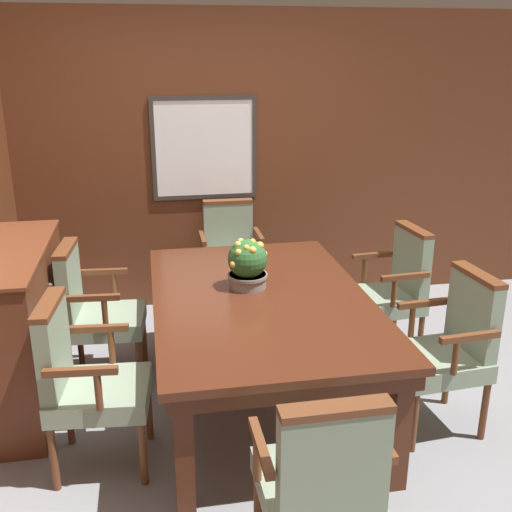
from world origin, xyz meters
The scene contains 11 objects.
ground_plane centered at (0.00, 0.00, 0.00)m, with size 14.00×14.00×0.00m, color gray.
wall_back centered at (0.00, 1.94, 1.23)m, with size 7.20×0.08×2.45m.
dining_table centered at (0.08, 0.22, 0.64)m, with size 1.27×1.99×0.73m.
chair_right_near centered at (1.10, -0.20, 0.52)m, with size 0.54×0.52×0.95m.
chair_left_near centered at (-0.93, -0.20, 0.52)m, with size 0.54×0.53×0.95m.
chair_right_far centered at (1.13, 0.70, 0.52)m, with size 0.54×0.53×0.95m.
chair_left_far centered at (-0.95, 0.70, 0.52)m, with size 0.54×0.52×0.95m.
chair_head_near centered at (0.05, -1.18, 0.52)m, with size 0.50×0.51×0.95m.
chair_head_far centered at (0.09, 1.63, 0.52)m, with size 0.50×0.51×0.95m.
potted_plant centered at (0.03, 0.37, 0.88)m, with size 0.25×0.25×0.31m.
sideboard_cabinet centered at (-1.38, 0.51, 0.51)m, with size 0.45×1.29×1.01m.
Camera 1 is at (-0.54, -3.02, 2.11)m, focal length 42.00 mm.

